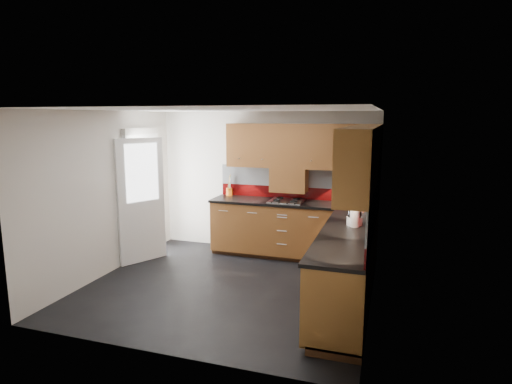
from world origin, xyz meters
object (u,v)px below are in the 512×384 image
(gas_hob, at_px, (286,201))
(utensil_pot, at_px, (229,191))
(toaster, at_px, (369,199))
(food_processor, at_px, (355,214))

(gas_hob, height_order, utensil_pot, utensil_pot)
(toaster, relative_size, food_processor, 0.91)
(food_processor, bearing_deg, gas_hob, 134.57)
(gas_hob, xyz_separation_m, food_processor, (1.20, -1.21, 0.13))
(gas_hob, distance_m, utensil_pot, 1.12)
(utensil_pot, bearing_deg, food_processor, -32.32)
(utensil_pot, xyz_separation_m, toaster, (2.39, -0.10, 0.00))
(gas_hob, height_order, food_processor, food_processor)
(toaster, bearing_deg, food_processor, -94.39)
(gas_hob, bearing_deg, toaster, 5.92)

